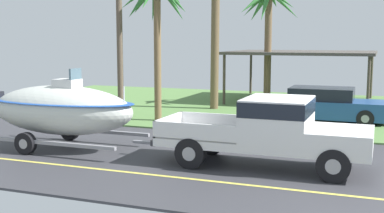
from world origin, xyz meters
The scene contains 8 objects.
ground centered at (0.00, 8.38, -0.01)m, with size 36.00×22.00×0.11m.
pickup_truck_towing centered at (-1.20, -0.01, 1.02)m, with size 5.67×1.98×1.83m.
boat_on_trailer centered at (-7.81, -0.01, 1.19)m, with size 6.06×2.42×2.46m.
parked_sedan_near centered at (-0.80, 8.04, 0.67)m, with size 4.44×1.92×1.38m.
carport_awning centered at (-2.71, 13.97, 2.58)m, with size 7.35×5.88×2.69m.
palm_tree_near_right centered at (-7.16, 5.50, 4.68)m, with size 3.13×3.18×5.87m.
palm_tree_mid centered at (-4.17, 11.98, 4.59)m, with size 2.82×2.85×5.99m.
utility_pole centered at (-8.61, 5.13, 4.54)m, with size 0.24×1.80×8.76m.
Camera 1 is at (1.31, -12.58, 3.32)m, focal length 46.56 mm.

